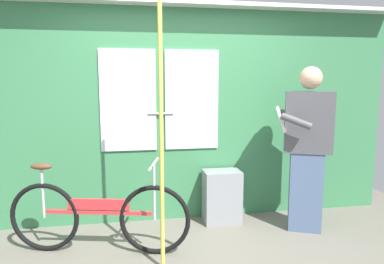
% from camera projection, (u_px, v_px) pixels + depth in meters
% --- Properties ---
extents(train_door_wall, '(5.02, 0.28, 2.41)m').
position_uv_depth(train_door_wall, '(177.00, 111.00, 3.94)').
color(train_door_wall, '#387A4C').
rests_on(train_door_wall, ground_plane).
extents(bicycle_near_door, '(1.66, 0.55, 0.87)m').
position_uv_depth(bicycle_near_door, '(98.00, 216.00, 3.22)').
color(bicycle_near_door, black).
rests_on(bicycle_near_door, ground_plane).
extents(passenger_reading_newspaper, '(0.63, 0.58, 1.73)m').
position_uv_depth(passenger_reading_newspaper, '(307.00, 146.00, 3.64)').
color(passenger_reading_newspaper, slate).
rests_on(passenger_reading_newspaper, ground_plane).
extents(trash_bin_by_wall, '(0.41, 0.28, 0.59)m').
position_uv_depth(trash_bin_by_wall, '(222.00, 196.00, 3.95)').
color(trash_bin_by_wall, gray).
rests_on(trash_bin_by_wall, ground_plane).
extents(handrail_pole, '(0.04, 0.04, 2.37)m').
position_uv_depth(handrail_pole, '(161.00, 131.00, 2.82)').
color(handrail_pole, '#C6C14C').
rests_on(handrail_pole, ground_plane).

